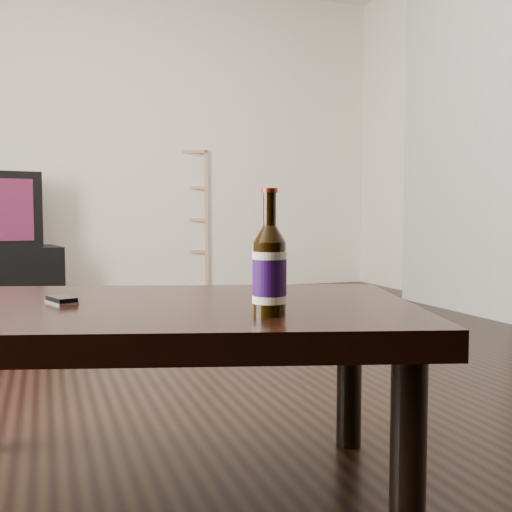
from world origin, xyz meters
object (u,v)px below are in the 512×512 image
object	(u,v)px
bookshelf	(170,217)
phone	(62,300)
beer_bottle	(270,271)
coffee_table	(151,329)

from	to	relation	value
bookshelf	phone	distance (m)	4.16
beer_bottle	phone	bearing A→B (deg)	141.65
bookshelf	coffee_table	size ratio (longest dim) A/B	0.90
bookshelf	coffee_table	distance (m)	4.18
phone	coffee_table	bearing A→B (deg)	-39.94
bookshelf	coffee_table	xyz separation A→B (m)	(-0.88, -4.08, -0.25)
coffee_table	beer_bottle	bearing A→B (deg)	-50.25
beer_bottle	phone	size ratio (longest dim) A/B	2.56
coffee_table	beer_bottle	world-z (taller)	beer_bottle
coffee_table	phone	size ratio (longest dim) A/B	13.52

